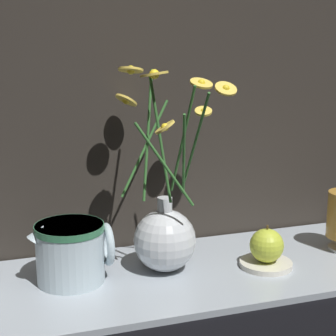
% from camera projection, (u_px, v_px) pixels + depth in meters
% --- Properties ---
extents(ground_plane, '(6.00, 6.00, 0.00)m').
position_uv_depth(ground_plane, '(168.00, 280.00, 1.04)').
color(ground_plane, black).
extents(shelf, '(0.89, 0.32, 0.01)m').
position_uv_depth(shelf, '(168.00, 277.00, 1.04)').
color(shelf, '#9EA8B2').
rests_on(shelf, ground_plane).
extents(vase_with_flowers, '(0.22, 0.25, 0.38)m').
position_uv_depth(vase_with_flowers, '(164.00, 232.00, 1.04)').
color(vase_with_flowers, silver).
rests_on(vase_with_flowers, shelf).
extents(ceramic_pitcher, '(0.15, 0.12, 0.12)m').
position_uv_depth(ceramic_pitcher, '(71.00, 250.00, 0.99)').
color(ceramic_pitcher, silver).
rests_on(ceramic_pitcher, shelf).
extents(saucer_plate, '(0.10, 0.10, 0.01)m').
position_uv_depth(saucer_plate, '(266.00, 264.00, 1.07)').
color(saucer_plate, silver).
rests_on(saucer_plate, shelf).
extents(orange_fruit, '(0.06, 0.06, 0.07)m').
position_uv_depth(orange_fruit, '(267.00, 245.00, 1.06)').
color(orange_fruit, '#B7C638').
rests_on(orange_fruit, saucer_plate).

